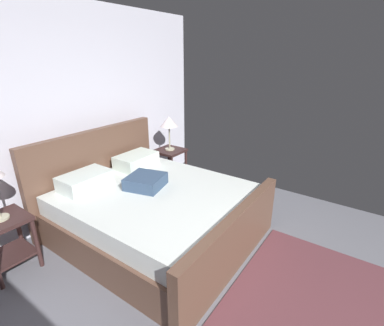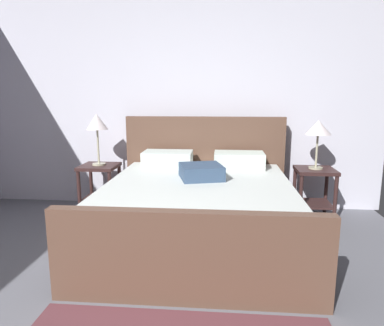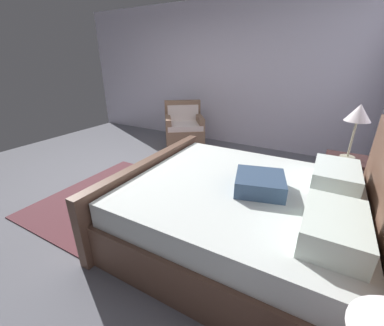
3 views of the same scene
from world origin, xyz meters
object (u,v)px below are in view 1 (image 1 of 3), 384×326
object	(u,v)px
nightstand_right	(170,161)
nightstand_left	(5,236)
bed	(152,209)
table_lamp_right	(169,123)

from	to	relation	value
nightstand_right	nightstand_left	size ratio (longest dim) A/B	1.00
bed	table_lamp_right	size ratio (longest dim) A/B	3.91
bed	table_lamp_right	world-z (taller)	bed
bed	nightstand_right	world-z (taller)	bed
bed	nightstand_left	size ratio (longest dim) A/B	3.66
bed	nightstand_right	xyz separation A→B (m)	(1.29, 0.79, 0.06)
nightstand_right	nightstand_left	bearing A→B (deg)	-179.37
bed	nightstand_left	distance (m)	1.50
table_lamp_right	nightstand_left	world-z (taller)	table_lamp_right
bed	nightstand_left	world-z (taller)	bed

